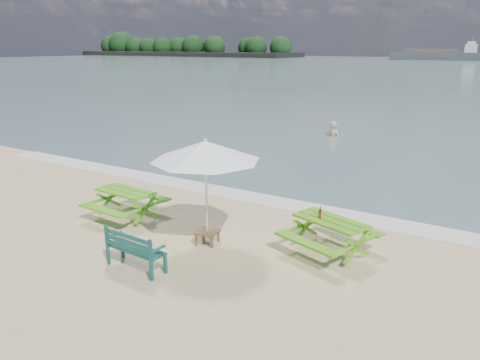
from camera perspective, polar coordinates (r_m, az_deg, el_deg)
The scene contains 9 objects.
foam_strip at distance 13.00m, azimuth 3.56°, elevation -2.51°, with size 22.00×0.90×0.01m, color silver.
island_headland at distance 186.56m, azimuth -6.74°, elevation 15.79°, with size 90.00×22.00×7.60m.
picnic_table_left at distance 11.94m, azimuth -13.69°, elevation -2.95°, with size 1.60×1.76×0.72m.
picnic_table_right at distance 9.88m, azimuth 10.87°, elevation -6.82°, with size 1.98×2.09×0.73m.
park_bench at distance 9.31m, azimuth -12.53°, elevation -9.16°, with size 1.28×0.49×0.78m.
side_table at distance 10.23m, azimuth -4.01°, elevation -6.93°, with size 0.54×0.54×0.30m.
patio_umbrella at distance 9.65m, azimuth -4.23°, elevation 3.57°, with size 2.69×2.69×2.27m.
beer_bottle at distance 9.78m, azimuth 9.71°, elevation -4.10°, with size 0.06×0.06×0.25m.
swimmer at distance 22.75m, azimuth 11.23°, elevation 4.79°, with size 0.69×0.48×1.83m.
Camera 1 is at (5.81, -6.26, 4.16)m, focal length 35.00 mm.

